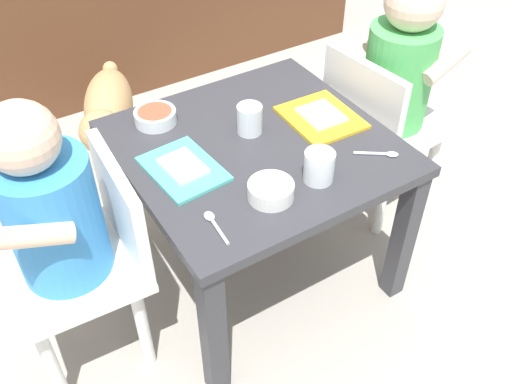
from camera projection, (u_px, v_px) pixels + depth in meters
name	position (u px, v px, depth m)	size (l,w,h in m)	color
ground_plane	(256.00, 266.00, 1.57)	(7.00, 7.00, 0.00)	#9E998E
dining_table	(256.00, 167.00, 1.33)	(0.59, 0.57, 0.42)	#333338
seated_child_left	(59.00, 218.00, 1.09)	(0.29, 0.29, 0.69)	white
seated_child_right	(396.00, 74.00, 1.48)	(0.31, 0.31, 0.71)	white
dog	(108.00, 112.00, 1.77)	(0.29, 0.45, 0.31)	tan
food_tray_left	(183.00, 168.00, 1.21)	(0.15, 0.19, 0.02)	#4CC6BC
food_tray_right	(320.00, 116.00, 1.35)	(0.16, 0.19, 0.02)	gold
water_cup_left	(250.00, 121.00, 1.30)	(0.06, 0.06, 0.07)	white
water_cup_right	(319.00, 168.00, 1.17)	(0.06, 0.06, 0.07)	white
veggie_bowl_far	(155.00, 116.00, 1.33)	(0.10, 0.10, 0.03)	white
cereal_bowl_left_side	(271.00, 190.00, 1.13)	(0.09, 0.09, 0.03)	white
spoon_by_left_tray	(215.00, 224.00, 1.09)	(0.02, 0.10, 0.01)	silver
spoon_by_right_tray	(381.00, 154.00, 1.25)	(0.09, 0.07, 0.01)	silver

